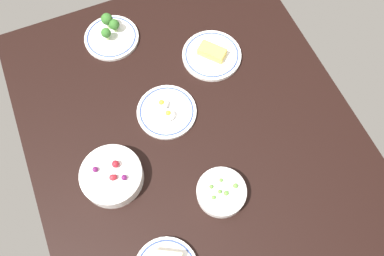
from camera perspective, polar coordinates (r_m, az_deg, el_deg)
dining_table at (r=120.52cm, az=-0.00°, el=-0.77°), size 118.43×99.31×4.00cm
plate_cheese at (r=131.24cm, az=2.95°, el=10.82°), size 19.83×19.83×4.19cm
bowl_peas at (r=110.49cm, az=4.51°, el=-9.42°), size 14.24×14.24×5.02cm
plate_broccoli at (r=138.05cm, az=-11.92°, el=13.40°), size 18.60×18.60×7.51cm
bowl_berries at (r=113.21cm, az=-11.80°, el=-6.95°), size 17.97×17.97×6.81cm
plate_eggs at (r=120.70cm, az=-3.82°, el=2.51°), size 18.75×18.75×4.19cm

